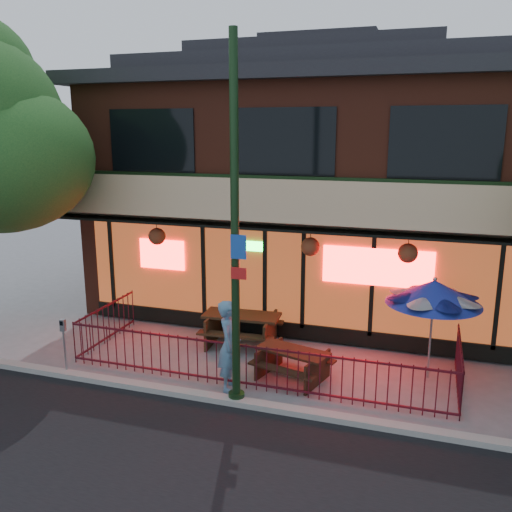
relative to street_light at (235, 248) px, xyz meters
The scene contains 10 objects.
ground 3.17m from the street_light, 90.34° to the left, with size 80.00×80.00×0.00m, color gray.
curb 3.09m from the street_light, 91.40° to the right, with size 80.00×0.25×0.12m, color #999993.
restaurant_building 7.58m from the street_light, 90.02° to the left, with size 12.96×9.49×8.05m.
patio_fence 2.68m from the street_light, 90.15° to the left, with size 8.44×2.62×1.00m.
street_light is the anchor object (origin of this frame).
picnic_table_left 3.94m from the street_light, 107.47° to the left, with size 1.98×1.57×0.81m.
picnic_table_right 3.14m from the street_light, 59.61° to the left, with size 1.81×1.56×0.66m.
patio_umbrella 4.45m from the street_light, 32.85° to the left, with size 2.00×1.99×2.28m.
pedestrian 2.27m from the street_light, 123.19° to the left, with size 0.70×0.46×1.92m, color #5382A6.
parking_meter_near 4.61m from the street_light, behind, with size 0.13×0.12×1.29m.
Camera 1 is at (3.41, -9.63, 5.31)m, focal length 38.00 mm.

